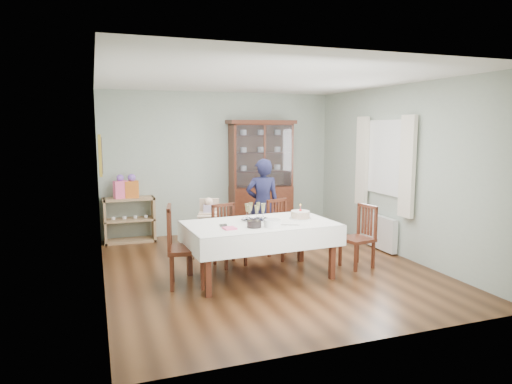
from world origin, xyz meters
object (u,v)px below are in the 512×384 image
sideboard (130,220)px  gift_bag_orange (132,187)px  chair_far_right (283,241)px  woman (263,204)px  chair_end_left (185,262)px  chair_end_right (358,249)px  chair_far_left (229,247)px  high_chair (209,233)px  champagne_tray (255,216)px  gift_bag_pink (121,188)px  birthday_cake (300,215)px  china_cabinet (261,175)px  dining_table (260,250)px

sideboard → gift_bag_orange: size_ratio=2.12×
chair_far_right → woman: (-0.14, 0.56, 0.50)m
chair_end_left → chair_end_right: bearing=-79.9°
chair_far_left → chair_end_left: 1.03m
sideboard → high_chair: 1.76m
champagne_tray → gift_bag_pink: (-1.65, 2.47, 0.16)m
chair_end_left → gift_bag_pink: gift_bag_pink is taller
chair_end_left → woman: (1.56, 1.35, 0.45)m
champagne_tray → gift_bag_pink: size_ratio=0.94×
woman → birthday_cake: size_ratio=4.99×
china_cabinet → chair_end_left: (-2.00, -2.62, -0.81)m
dining_table → champagne_tray: 0.47m
dining_table → high_chair: high_chair is taller
high_chair → gift_bag_orange: (-1.07, 1.33, 0.62)m
sideboard → champagne_tray: bearing=-58.7°
gift_bag_pink → dining_table: bearing=-57.6°
woman → gift_bag_pink: woman is taller
woman → high_chair: size_ratio=1.63×
chair_far_left → chair_end_right: (1.75, -0.71, 0.00)m
high_chair → chair_end_right: bearing=-16.8°
woman → gift_bag_orange: bearing=-21.9°
chair_far_left → chair_far_right: 0.93m
dining_table → high_chair: (-0.40, 1.28, -0.02)m
chair_far_left → chair_end_right: chair_end_right is taller
gift_bag_orange → dining_table: bearing=-60.8°
chair_far_right → gift_bag_pink: 3.06m
high_chair → birthday_cake: (1.02, -1.23, 0.45)m
champagne_tray → birthday_cake: size_ratio=1.29×
dining_table → woman: size_ratio=1.34×
chair_end_left → woman: woman is taller
chair_end_left → woman: bearing=-38.2°
chair_far_left → champagne_tray: bearing=-81.7°
chair_far_right → chair_end_right: bearing=-61.4°
dining_table → champagne_tray: champagne_tray is taller
sideboard → chair_far_right: chair_far_right is taller
sideboard → dining_table: bearing=-60.0°
china_cabinet → chair_end_right: 2.84m
china_cabinet → chair_end_left: size_ratio=2.07×
chair_far_right → high_chair: high_chair is taller
sideboard → chair_end_right: chair_end_right is taller
sideboard → champagne_tray: 2.94m
chair_end_left → chair_far_left: bearing=-38.3°
birthday_cake → sideboard: bearing=129.7°
chair_far_left → woman: (0.78, 0.67, 0.50)m
sideboard → chair_end_right: 4.05m
chair_far_right → gift_bag_orange: size_ratio=2.14×
birthday_cake → chair_end_right: bearing=-5.9°
china_cabinet → woman: china_cabinet is taller
chair_far_left → woman: size_ratio=0.59×
gift_bag_pink → gift_bag_orange: (0.20, -0.00, 0.00)m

